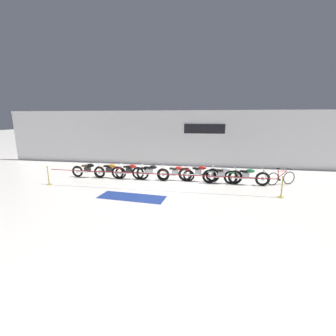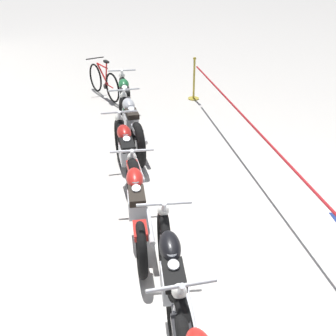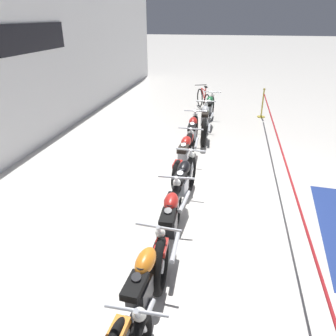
{
  "view_description": "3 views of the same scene",
  "coord_description": "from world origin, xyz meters",
  "px_view_note": "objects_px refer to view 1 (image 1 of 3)",
  "views": [
    {
      "loc": [
        2.52,
        -12.07,
        3.65
      ],
      "look_at": [
        0.4,
        0.11,
        0.88
      ],
      "focal_mm": 24.0,
      "sensor_mm": 36.0,
      "label": 1
    },
    {
      "loc": [
        -3.84,
        1.17,
        3.5
      ],
      "look_at": [
        1.43,
        0.19,
        0.61
      ],
      "focal_mm": 45.0,
      "sensor_mm": 36.0,
      "label": 2
    },
    {
      "loc": [
        -6.08,
        -0.24,
        3.4
      ],
      "look_at": [
        0.05,
        0.97,
        0.47
      ],
      "focal_mm": 35.0,
      "sensor_mm": 36.0,
      "label": 3
    }
  ],
  "objects_px": {
    "motorcycle_red_2": "(130,171)",
    "motorcycle_red_4": "(176,173)",
    "motorcycle_green_7": "(247,177)",
    "floor_banner": "(132,197)",
    "stanchion_far_left": "(127,175)",
    "motorcycle_black_3": "(150,172)",
    "stanchion_mid_left": "(282,190)",
    "motorcycle_silver_6": "(222,175)",
    "motorcycle_red_5": "(199,174)",
    "motorcycle_orange_1": "(110,171)",
    "bicycle": "(281,178)",
    "motorcycle_black_0": "(88,170)"
  },
  "relations": [
    {
      "from": "motorcycle_red_5",
      "to": "stanchion_mid_left",
      "type": "distance_m",
      "value": 4.41
    },
    {
      "from": "motorcycle_red_2",
      "to": "floor_banner",
      "type": "xyz_separation_m",
      "value": [
        1.12,
        -3.04,
        -0.48
      ]
    },
    {
      "from": "motorcycle_black_3",
      "to": "motorcycle_silver_6",
      "type": "height_order",
      "value": "motorcycle_silver_6"
    },
    {
      "from": "floor_banner",
      "to": "motorcycle_silver_6",
      "type": "bearing_deg",
      "value": 39.76
    },
    {
      "from": "motorcycle_red_2",
      "to": "motorcycle_black_3",
      "type": "bearing_deg",
      "value": 0.64
    },
    {
      "from": "motorcycle_silver_6",
      "to": "motorcycle_green_7",
      "type": "height_order",
      "value": "motorcycle_silver_6"
    },
    {
      "from": "motorcycle_red_2",
      "to": "motorcycle_green_7",
      "type": "height_order",
      "value": "motorcycle_green_7"
    },
    {
      "from": "motorcycle_black_3",
      "to": "stanchion_mid_left",
      "type": "xyz_separation_m",
      "value": [
        6.77,
        -1.88,
        -0.12
      ]
    },
    {
      "from": "motorcycle_green_7",
      "to": "motorcycle_black_0",
      "type": "bearing_deg",
      "value": -179.79
    },
    {
      "from": "motorcycle_black_0",
      "to": "bicycle",
      "type": "distance_m",
      "value": 11.35
    },
    {
      "from": "motorcycle_orange_1",
      "to": "motorcycle_green_7",
      "type": "height_order",
      "value": "motorcycle_green_7"
    },
    {
      "from": "motorcycle_green_7",
      "to": "floor_banner",
      "type": "bearing_deg",
      "value": -151.98
    },
    {
      "from": "bicycle",
      "to": "stanchion_far_left",
      "type": "height_order",
      "value": "stanchion_far_left"
    },
    {
      "from": "motorcycle_green_7",
      "to": "stanchion_far_left",
      "type": "distance_m",
      "value": 6.54
    },
    {
      "from": "motorcycle_black_0",
      "to": "motorcycle_black_3",
      "type": "distance_m",
      "value": 3.96
    },
    {
      "from": "motorcycle_orange_1",
      "to": "stanchion_far_left",
      "type": "bearing_deg",
      "value": -46.84
    },
    {
      "from": "motorcycle_red_4",
      "to": "motorcycle_orange_1",
      "type": "bearing_deg",
      "value": -178.4
    },
    {
      "from": "motorcycle_red_2",
      "to": "stanchion_far_left",
      "type": "relative_size",
      "value": 0.19
    },
    {
      "from": "motorcycle_red_5",
      "to": "bicycle",
      "type": "bearing_deg",
      "value": 1.79
    },
    {
      "from": "motorcycle_black_0",
      "to": "motorcycle_orange_1",
      "type": "bearing_deg",
      "value": 6.05
    },
    {
      "from": "motorcycle_black_0",
      "to": "motorcycle_green_7",
      "type": "distance_m",
      "value": 9.45
    },
    {
      "from": "motorcycle_black_0",
      "to": "motorcycle_red_4",
      "type": "bearing_deg",
      "value": 2.72
    },
    {
      "from": "motorcycle_red_5",
      "to": "motorcycle_green_7",
      "type": "bearing_deg",
      "value": -4.83
    },
    {
      "from": "floor_banner",
      "to": "motorcycle_black_3",
      "type": "bearing_deg",
      "value": 92.18
    },
    {
      "from": "motorcycle_orange_1",
      "to": "motorcycle_red_2",
      "type": "distance_m",
      "value": 1.33
    },
    {
      "from": "motorcycle_silver_6",
      "to": "bicycle",
      "type": "relative_size",
      "value": 1.36
    },
    {
      "from": "motorcycle_silver_6",
      "to": "floor_banner",
      "type": "xyz_separation_m",
      "value": [
        -4.32,
        -3.01,
        -0.48
      ]
    },
    {
      "from": "stanchion_far_left",
      "to": "motorcycle_red_4",
      "type": "bearing_deg",
      "value": 41.82
    },
    {
      "from": "motorcycle_black_0",
      "to": "motorcycle_orange_1",
      "type": "distance_m",
      "value": 1.37
    },
    {
      "from": "motorcycle_red_5",
      "to": "motorcycle_silver_6",
      "type": "relative_size",
      "value": 1.08
    },
    {
      "from": "motorcycle_orange_1",
      "to": "motorcycle_black_3",
      "type": "bearing_deg",
      "value": -1.33
    },
    {
      "from": "motorcycle_red_2",
      "to": "stanchion_mid_left",
      "type": "xyz_separation_m",
      "value": [
        8.04,
        -1.86,
        -0.12
      ]
    },
    {
      "from": "motorcycle_black_0",
      "to": "motorcycle_green_7",
      "type": "relative_size",
      "value": 0.89
    },
    {
      "from": "motorcycle_black_0",
      "to": "stanchion_far_left",
      "type": "relative_size",
      "value": 0.18
    },
    {
      "from": "motorcycle_orange_1",
      "to": "motorcycle_black_3",
      "type": "xyz_separation_m",
      "value": [
        2.59,
        -0.06,
        0.01
      ]
    },
    {
      "from": "motorcycle_red_2",
      "to": "motorcycle_red_5",
      "type": "relative_size",
      "value": 0.97
    },
    {
      "from": "motorcycle_red_5",
      "to": "motorcycle_silver_6",
      "type": "distance_m",
      "value": 1.33
    },
    {
      "from": "motorcycle_red_4",
      "to": "floor_banner",
      "type": "bearing_deg",
      "value": -117.28
    },
    {
      "from": "motorcycle_orange_1",
      "to": "bicycle",
      "type": "height_order",
      "value": "bicycle"
    },
    {
      "from": "motorcycle_green_7",
      "to": "bicycle",
      "type": "bearing_deg",
      "value": 10.88
    },
    {
      "from": "motorcycle_orange_1",
      "to": "motorcycle_green_7",
      "type": "distance_m",
      "value": 8.09
    },
    {
      "from": "stanchion_far_left",
      "to": "motorcycle_orange_1",
      "type": "bearing_deg",
      "value": 133.16
    },
    {
      "from": "stanchion_mid_left",
      "to": "stanchion_far_left",
      "type": "bearing_deg",
      "value": 180.0
    },
    {
      "from": "motorcycle_orange_1",
      "to": "motorcycle_red_4",
      "type": "height_order",
      "value": "motorcycle_orange_1"
    },
    {
      "from": "motorcycle_red_2",
      "to": "stanchion_mid_left",
      "type": "bearing_deg",
      "value": -13.05
    },
    {
      "from": "motorcycle_red_5",
      "to": "motorcycle_black_0",
      "type": "bearing_deg",
      "value": -177.85
    },
    {
      "from": "motorcycle_black_0",
      "to": "motorcycle_silver_6",
      "type": "height_order",
      "value": "motorcycle_silver_6"
    },
    {
      "from": "motorcycle_red_2",
      "to": "motorcycle_red_4",
      "type": "distance_m",
      "value": 2.79
    },
    {
      "from": "motorcycle_silver_6",
      "to": "motorcycle_red_5",
      "type": "bearing_deg",
      "value": 170.96
    },
    {
      "from": "motorcycle_black_3",
      "to": "bicycle",
      "type": "relative_size",
      "value": 1.44
    }
  ]
}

